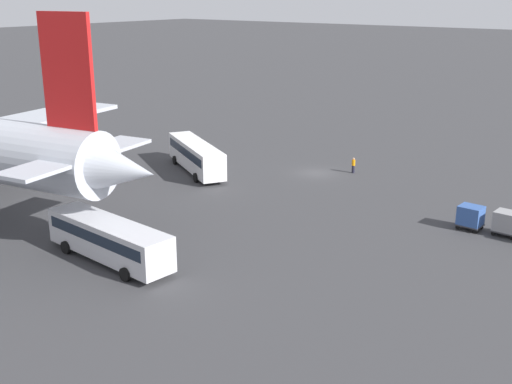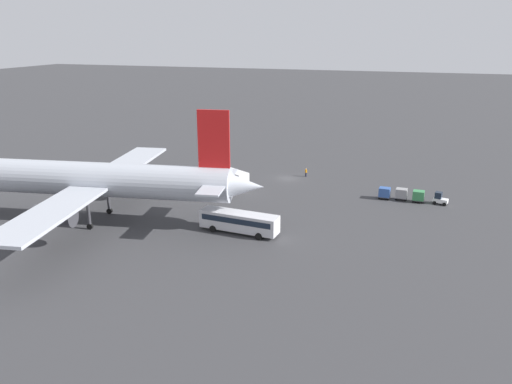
# 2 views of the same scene
# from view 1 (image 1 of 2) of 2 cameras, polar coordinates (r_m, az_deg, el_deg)

# --- Properties ---
(ground_plane) EXTENTS (600.00, 600.00, 0.00)m
(ground_plane) POSITION_cam_1_polar(r_m,az_deg,el_deg) (71.43, 5.37, 1.68)
(ground_plane) COLOR #38383A
(shuttle_bus_near) EXTENTS (12.36, 8.65, 3.28)m
(shuttle_bus_near) POSITION_cam_1_polar(r_m,az_deg,el_deg) (71.57, -5.36, 3.34)
(shuttle_bus_near) COLOR white
(shuttle_bus_near) RESTS_ON ground
(shuttle_bus_far) EXTENTS (12.12, 3.86, 3.08)m
(shuttle_bus_far) POSITION_cam_1_polar(r_m,az_deg,el_deg) (48.78, -12.95, -3.96)
(shuttle_bus_far) COLOR silver
(shuttle_bus_far) RESTS_ON ground
(worker_person) EXTENTS (0.38, 0.38, 1.74)m
(worker_person) POSITION_cam_1_polar(r_m,az_deg,el_deg) (71.81, 8.65, 2.36)
(worker_person) COLOR #1E1E2D
(worker_person) RESTS_ON ground
(cargo_cart_grey) EXTENTS (2.08, 1.79, 2.06)m
(cargo_cart_grey) POSITION_cam_1_polar(r_m,az_deg,el_deg) (56.51, 21.39, -2.50)
(cargo_cart_grey) COLOR #38383D
(cargo_cart_grey) RESTS_ON ground
(cargo_cart_blue) EXTENTS (2.08, 1.79, 2.06)m
(cargo_cart_blue) POSITION_cam_1_polar(r_m,az_deg,el_deg) (56.95, 18.53, -2.04)
(cargo_cart_blue) COLOR #38383D
(cargo_cart_blue) RESTS_ON ground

